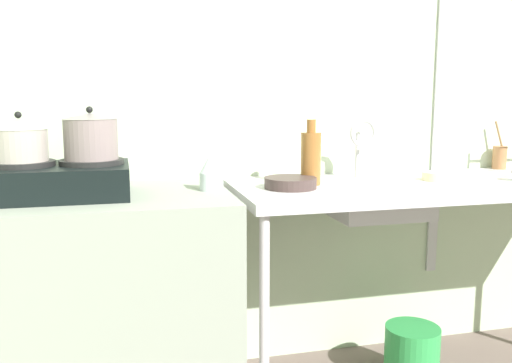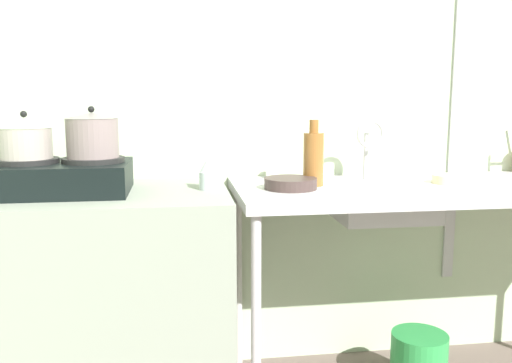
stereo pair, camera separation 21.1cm
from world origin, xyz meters
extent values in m
cube|color=#B7C7A6|center=(0.00, 1.63, 1.22)|extent=(5.52, 0.10, 2.45)
cube|color=#B8B4B8|center=(0.03, 1.57, 1.35)|extent=(0.05, 0.01, 1.96)
cube|color=gray|center=(-1.69, 1.25, 0.44)|extent=(1.23, 0.65, 0.88)
cube|color=#B8B4B8|center=(-0.16, 1.25, 0.86)|extent=(1.77, 0.65, 0.04)
cylinder|color=#BCB1BB|center=(-1.00, 0.97, 0.42)|extent=(0.04, 0.04, 0.84)
cylinder|color=#BAB5B1|center=(-1.00, 1.54, 0.42)|extent=(0.04, 0.04, 0.84)
cube|color=black|center=(-1.69, 1.25, 0.94)|extent=(0.49, 0.36, 0.11)
cylinder|color=black|center=(-1.81, 1.25, 1.01)|extent=(0.23, 0.23, 0.02)
cylinder|color=black|center=(-1.57, 1.25, 1.01)|extent=(0.23, 0.23, 0.02)
cylinder|color=#A59991|center=(-1.81, 1.25, 1.07)|extent=(0.19, 0.19, 0.11)
cone|color=#9DA58B|center=(-1.81, 1.25, 1.14)|extent=(0.19, 0.19, 0.04)
sphere|color=black|center=(-1.81, 1.25, 1.18)|extent=(0.02, 0.02, 0.02)
cylinder|color=slate|center=(-1.57, 1.25, 1.09)|extent=(0.19, 0.19, 0.14)
cone|color=gray|center=(-1.57, 1.25, 1.17)|extent=(0.19, 0.19, 0.02)
sphere|color=black|center=(-1.57, 1.25, 1.19)|extent=(0.02, 0.02, 0.02)
cylinder|color=silver|center=(-1.14, 1.26, 0.92)|extent=(0.09, 0.09, 0.07)
cone|color=silver|center=(-1.14, 1.26, 0.99)|extent=(0.09, 0.09, 0.08)
cube|color=#B8B4B8|center=(-0.44, 1.25, 0.81)|extent=(0.39, 0.29, 0.14)
cylinder|color=#B8B4B8|center=(-0.45, 1.43, 0.98)|extent=(0.02, 0.02, 0.20)
torus|color=#B8B4B8|center=(-0.45, 1.38, 1.08)|extent=(0.12, 0.02, 0.12)
cylinder|color=#3E2F2D|center=(-0.83, 1.23, 0.90)|extent=(0.21, 0.21, 0.04)
cylinder|color=beige|center=(-0.16, 1.27, 0.90)|extent=(0.12, 0.12, 0.04)
cylinder|color=brown|center=(-0.72, 1.29, 0.99)|extent=(0.08, 0.08, 0.21)
cylinder|color=brown|center=(-0.72, 1.29, 1.12)|extent=(0.04, 0.04, 0.05)
cylinder|color=green|center=(-0.27, 1.22, 0.12)|extent=(0.24, 0.24, 0.25)
camera|label=1|loc=(-1.47, -0.77, 1.24)|focal=37.82mm
camera|label=2|loc=(-1.26, -0.81, 1.24)|focal=37.82mm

